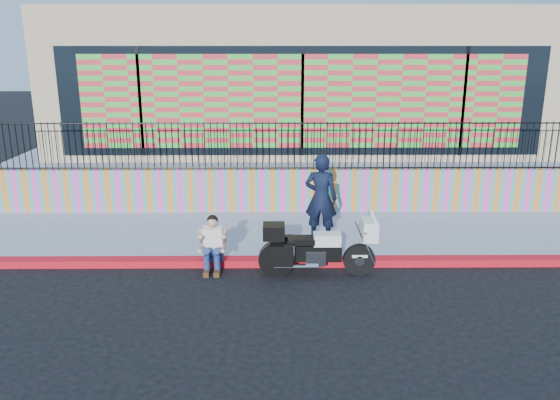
{
  "coord_description": "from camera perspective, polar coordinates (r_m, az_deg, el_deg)",
  "views": [
    {
      "loc": [
        -0.7,
        -10.18,
        4.22
      ],
      "look_at": [
        -0.6,
        1.2,
        1.02
      ],
      "focal_mm": 35.0,
      "sensor_mm": 36.0,
      "label": 1
    }
  ],
  "objects": [
    {
      "name": "sidewalk",
      "position": [
        12.55,
        2.75,
        -3.61
      ],
      "size": [
        16.0,
        3.0,
        0.15
      ],
      "primitive_type": "cube",
      "color": "gray",
      "rests_on": "ground"
    },
    {
      "name": "storefront_building",
      "position": [
        18.35,
        1.75,
        12.65
      ],
      "size": [
        14.0,
        8.06,
        4.0
      ],
      "color": "tan",
      "rests_on": "elevated_platform"
    },
    {
      "name": "mural_wall",
      "position": [
        13.9,
        2.42,
        1.01
      ],
      "size": [
        16.0,
        0.2,
        1.1
      ],
      "primitive_type": "cube",
      "color": "#F941AA",
      "rests_on": "sidewalk"
    },
    {
      "name": "red_curb",
      "position": [
        11.01,
        3.22,
        -6.45
      ],
      "size": [
        16.0,
        0.3,
        0.15
      ],
      "primitive_type": "cube",
      "color": "red",
      "rests_on": "ground"
    },
    {
      "name": "metal_fence",
      "position": [
        13.65,
        2.47,
        5.68
      ],
      "size": [
        15.8,
        0.04,
        1.2
      ],
      "primitive_type": null,
      "color": "black",
      "rests_on": "mural_wall"
    },
    {
      "name": "police_officer",
      "position": [
        11.67,
        4.31,
        0.19
      ],
      "size": [
        0.79,
        0.62,
        1.92
      ],
      "primitive_type": "imported",
      "rotation": [
        0.0,
        0.0,
        2.89
      ],
      "color": "black",
      "rests_on": "sidewalk"
    },
    {
      "name": "seated_man",
      "position": [
        10.71,
        -7.06,
        -5.06
      ],
      "size": [
        0.54,
        0.71,
        1.06
      ],
      "color": "navy",
      "rests_on": "ground"
    },
    {
      "name": "police_motorcycle",
      "position": [
        10.39,
        3.76,
        -4.9
      ],
      "size": [
        2.19,
        0.73,
        1.37
      ],
      "color": "black",
      "rests_on": "ground"
    },
    {
      "name": "elevated_platform",
      "position": [
        18.89,
        1.66,
        4.72
      ],
      "size": [
        16.0,
        10.0,
        1.25
      ],
      "primitive_type": "cube",
      "color": "gray",
      "rests_on": "ground"
    },
    {
      "name": "ground",
      "position": [
        11.04,
        3.21,
        -6.81
      ],
      "size": [
        90.0,
        90.0,
        0.0
      ],
      "primitive_type": "plane",
      "color": "black",
      "rests_on": "ground"
    }
  ]
}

